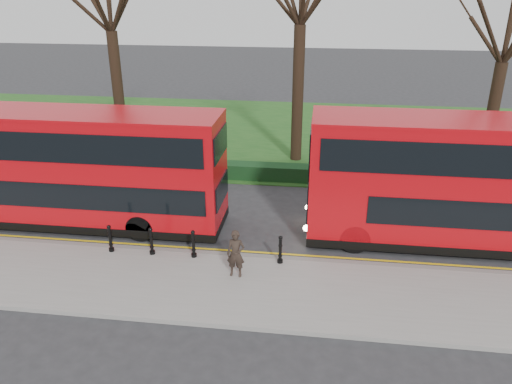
# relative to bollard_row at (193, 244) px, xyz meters

# --- Properties ---
(ground) EXTENTS (120.00, 120.00, 0.00)m
(ground) POSITION_rel_bollard_row_xyz_m (0.99, 1.35, -0.65)
(ground) COLOR #28282B
(ground) RESTS_ON ground
(pavement) EXTENTS (60.00, 4.00, 0.15)m
(pavement) POSITION_rel_bollard_row_xyz_m (0.99, -1.65, -0.57)
(pavement) COLOR gray
(pavement) RESTS_ON ground
(kerb) EXTENTS (60.00, 0.25, 0.16)m
(kerb) POSITION_rel_bollard_row_xyz_m (0.99, 0.35, -0.57)
(kerb) COLOR slate
(kerb) RESTS_ON ground
(grass_verge) EXTENTS (60.00, 18.00, 0.06)m
(grass_verge) POSITION_rel_bollard_row_xyz_m (0.99, 16.35, -0.62)
(grass_verge) COLOR #1C4C19
(grass_verge) RESTS_ON ground
(hedge) EXTENTS (60.00, 0.90, 0.80)m
(hedge) POSITION_rel_bollard_row_xyz_m (0.99, 8.15, -0.25)
(hedge) COLOR black
(hedge) RESTS_ON ground
(yellow_line_outer) EXTENTS (60.00, 0.10, 0.01)m
(yellow_line_outer) POSITION_rel_bollard_row_xyz_m (0.99, 0.65, -0.64)
(yellow_line_outer) COLOR yellow
(yellow_line_outer) RESTS_ON ground
(yellow_line_inner) EXTENTS (60.00, 0.10, 0.01)m
(yellow_line_inner) POSITION_rel_bollard_row_xyz_m (0.99, 0.85, -0.64)
(yellow_line_inner) COLOR yellow
(yellow_line_inner) RESTS_ON ground
(tree_right) EXTENTS (6.46, 6.46, 10.10)m
(tree_right) POSITION_rel_bollard_row_xyz_m (12.99, 11.35, 6.68)
(tree_right) COLOR black
(tree_right) RESTS_ON ground
(bollard_row) EXTENTS (6.34, 0.15, 1.00)m
(bollard_row) POSITION_rel_bollard_row_xyz_m (0.00, 0.00, 0.00)
(bollard_row) COLOR black
(bollard_row) RESTS_ON pavement
(bus_lead) EXTENTS (11.77, 2.70, 4.68)m
(bus_lead) POSITION_rel_bollard_row_xyz_m (-5.29, 2.38, 1.71)
(bus_lead) COLOR #B4080F
(bus_lead) RESTS_ON ground
(bus_rear) EXTENTS (12.16, 2.79, 4.84)m
(bus_rear) POSITION_rel_bollard_row_xyz_m (10.01, 2.58, 1.79)
(bus_rear) COLOR #B4080F
(bus_rear) RESTS_ON ground
(pedestrian) EXTENTS (0.62, 0.42, 1.65)m
(pedestrian) POSITION_rel_bollard_row_xyz_m (1.71, -1.01, 0.33)
(pedestrian) COLOR #2D221C
(pedestrian) RESTS_ON pavement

